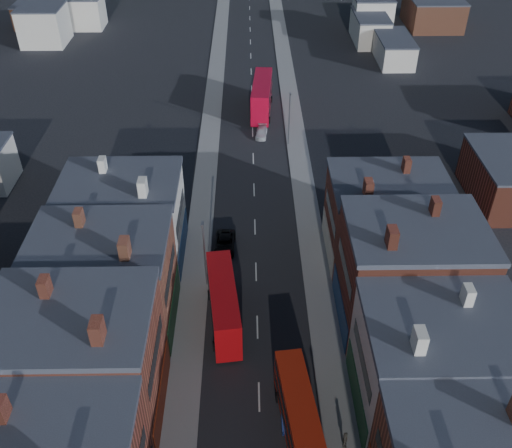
{
  "coord_description": "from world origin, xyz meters",
  "views": [
    {
      "loc": [
        -0.74,
        -13.97,
        40.93
      ],
      "look_at": [
        0.0,
        32.1,
        6.36
      ],
      "focal_mm": 40.0,
      "sensor_mm": 36.0,
      "label": 1
    }
  ],
  "objects_px": {
    "bus_1": "(299,415)",
    "car_1": "(288,414)",
    "car_3": "(261,133)",
    "car_2": "(225,244)",
    "ped_3": "(345,440)",
    "bus_0": "(223,303)",
    "bus_2": "(262,96)"
  },
  "relations": [
    {
      "from": "bus_0",
      "to": "car_2",
      "type": "bearing_deg",
      "value": 84.47
    },
    {
      "from": "car_3",
      "to": "bus_2",
      "type": "bearing_deg",
      "value": 94.37
    },
    {
      "from": "bus_2",
      "to": "car_3",
      "type": "bearing_deg",
      "value": -87.05
    },
    {
      "from": "bus_1",
      "to": "car_3",
      "type": "distance_m",
      "value": 50.19
    },
    {
      "from": "bus_2",
      "to": "ped_3",
      "type": "distance_m",
      "value": 59.86
    },
    {
      "from": "bus_1",
      "to": "ped_3",
      "type": "height_order",
      "value": "bus_1"
    },
    {
      "from": "bus_0",
      "to": "car_1",
      "type": "height_order",
      "value": "bus_0"
    },
    {
      "from": "car_1",
      "to": "ped_3",
      "type": "relative_size",
      "value": 2.08
    },
    {
      "from": "car_1",
      "to": "car_2",
      "type": "distance_m",
      "value": 22.89
    },
    {
      "from": "bus_0",
      "to": "car_1",
      "type": "xyz_separation_m",
      "value": [
        5.57,
        -10.86,
        -1.89
      ]
    },
    {
      "from": "car_1",
      "to": "car_2",
      "type": "height_order",
      "value": "car_2"
    },
    {
      "from": "bus_1",
      "to": "car_3",
      "type": "relative_size",
      "value": 2.54
    },
    {
      "from": "car_2",
      "to": "bus_1",
      "type": "bearing_deg",
      "value": -72.35
    },
    {
      "from": "bus_2",
      "to": "car_3",
      "type": "xyz_separation_m",
      "value": [
        -0.25,
        -8.11,
        -2.24
      ]
    },
    {
      "from": "car_3",
      "to": "ped_3",
      "type": "distance_m",
      "value": 51.78
    },
    {
      "from": "car_3",
      "to": "car_1",
      "type": "bearing_deg",
      "value": -82.67
    },
    {
      "from": "bus_1",
      "to": "car_2",
      "type": "xyz_separation_m",
      "value": [
        -6.48,
        23.44,
        -1.61
      ]
    },
    {
      "from": "bus_2",
      "to": "car_3",
      "type": "relative_size",
      "value": 3.1
    },
    {
      "from": "bus_1",
      "to": "bus_2",
      "type": "distance_m",
      "value": 58.26
    },
    {
      "from": "bus_2",
      "to": "car_1",
      "type": "distance_m",
      "value": 56.98
    },
    {
      "from": "bus_0",
      "to": "bus_2",
      "type": "height_order",
      "value": "bus_2"
    },
    {
      "from": "bus_0",
      "to": "car_3",
      "type": "height_order",
      "value": "bus_0"
    },
    {
      "from": "bus_2",
      "to": "car_1",
      "type": "height_order",
      "value": "bus_2"
    },
    {
      "from": "bus_1",
      "to": "ped_3",
      "type": "relative_size",
      "value": 5.85
    },
    {
      "from": "bus_1",
      "to": "car_1",
      "type": "bearing_deg",
      "value": 110.01
    },
    {
      "from": "bus_1",
      "to": "car_2",
      "type": "relative_size",
      "value": 2.06
    },
    {
      "from": "car_2",
      "to": "ped_3",
      "type": "height_order",
      "value": "ped_3"
    },
    {
      "from": "bus_2",
      "to": "ped_3",
      "type": "height_order",
      "value": "bus_2"
    },
    {
      "from": "car_1",
      "to": "car_3",
      "type": "relative_size",
      "value": 0.9
    },
    {
      "from": "car_2",
      "to": "car_3",
      "type": "bearing_deg",
      "value": 82.04
    },
    {
      "from": "ped_3",
      "to": "car_1",
      "type": "bearing_deg",
      "value": 71.9
    },
    {
      "from": "car_1",
      "to": "car_3",
      "type": "bearing_deg",
      "value": 90.38
    }
  ]
}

